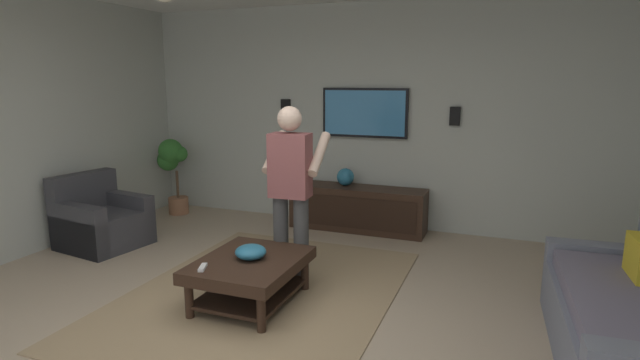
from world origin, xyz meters
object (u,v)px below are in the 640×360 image
bowl (251,252)px  wall_speaker_left (455,116)px  vase_round (345,177)px  wall_speaker_right (286,108)px  coffee_table (250,270)px  remote_white (203,267)px  armchair (101,222)px  person_standing (291,184)px  couch (637,325)px  media_console (358,208)px  potted_plant_tall (172,161)px  tv (365,113)px

bowl → wall_speaker_left: wall_speaker_left is taller
vase_round → wall_speaker_right: bearing=77.0°
coffee_table → remote_white: bearing=144.8°
wall_speaker_left → armchair: bearing=117.6°
vase_round → wall_speaker_left: size_ratio=1.00×
person_standing → bowl: 0.75m
couch → vase_round: couch is taller
couch → bowl: bearing=-2.6°
coffee_table → media_console: (2.38, -0.22, -0.02)m
armchair → potted_plant_tall: potted_plant_tall is taller
potted_plant_tall → wall_speaker_right: (0.45, -1.54, 0.75)m
remote_white → wall_speaker_right: size_ratio=0.68×
tv → potted_plant_tall: bearing=-80.6°
wall_speaker_right → armchair: bearing=142.9°
bowl → person_standing: bearing=-11.8°
tv → potted_plant_tall: tv is taller
wall_speaker_left → tv: bearing=90.7°
couch → armchair: 5.18m
armchair → person_standing: 2.54m
remote_white → vase_round: bearing=153.1°
person_standing → potted_plant_tall: person_standing is taller
bowl → vase_round: bearing=-0.8°
vase_round → armchair: bearing=125.7°
couch → media_console: 3.51m
bowl → potted_plant_tall: bearing=48.1°
armchair → coffee_table: armchair is taller
remote_white → wall_speaker_right: bearing=171.0°
person_standing → vase_round: person_standing is taller
media_console → vase_round: 0.43m
bowl → wall_speaker_right: size_ratio=1.19×
armchair → media_console: size_ratio=0.54×
coffee_table → wall_speaker_right: bearing=18.5°
potted_plant_tall → media_console: bearing=-85.7°
person_standing → wall_speaker_left: size_ratio=7.45×
remote_white → potted_plant_tall: bearing=-160.3°
coffee_table → tv: size_ratio=0.91×
potted_plant_tall → bowl: potted_plant_tall is taller
potted_plant_tall → wall_speaker_left: (0.45, -3.75, 0.69)m
potted_plant_tall → bowl: 3.27m
media_console → remote_white: (-2.72, 0.45, 0.14)m
couch → person_standing: size_ratio=1.18×
tv → couch: bearing=44.9°
potted_plant_tall → coffee_table: bearing=-132.0°
armchair → remote_white: bearing=-18.6°
media_console → wall_speaker_right: wall_speaker_right is taller
bowl → wall_speaker_left: size_ratio=1.19×
potted_plant_tall → wall_speaker_right: bearing=-73.7°
person_standing → remote_white: size_ratio=10.93×
armchair → coffee_table: (-0.73, -2.32, 0.02)m
media_console → tv: bearing=180.0°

